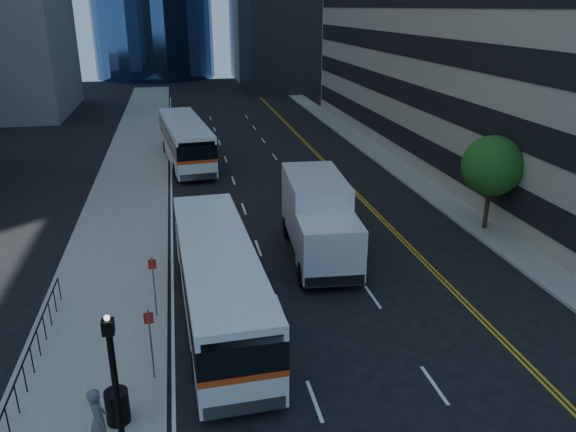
{
  "coord_description": "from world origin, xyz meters",
  "views": [
    {
      "loc": [
        -7.09,
        -17.88,
        11.5
      ],
      "look_at": [
        -2.57,
        4.93,
        2.8
      ],
      "focal_mm": 35.0,
      "sensor_mm": 36.0,
      "label": 1
    }
  ],
  "objects_px": {
    "lamp_post": "(116,391)",
    "pedestrian": "(99,420)",
    "street_tree": "(492,166)",
    "bus_rear": "(185,140)",
    "box_truck": "(318,218)",
    "bus_front": "(218,280)",
    "trash_can": "(117,406)"
  },
  "relations": [
    {
      "from": "street_tree",
      "to": "lamp_post",
      "type": "relative_size",
      "value": 1.12
    },
    {
      "from": "lamp_post",
      "to": "bus_front",
      "type": "height_order",
      "value": "lamp_post"
    },
    {
      "from": "bus_front",
      "to": "street_tree",
      "type": "bearing_deg",
      "value": 21.37
    },
    {
      "from": "street_tree",
      "to": "box_truck",
      "type": "distance_m",
      "value": 9.99
    },
    {
      "from": "bus_front",
      "to": "trash_can",
      "type": "xyz_separation_m",
      "value": [
        -3.39,
        -5.39,
        -1.05
      ]
    },
    {
      "from": "bus_front",
      "to": "lamp_post",
      "type": "bearing_deg",
      "value": -114.33
    },
    {
      "from": "street_tree",
      "to": "pedestrian",
      "type": "height_order",
      "value": "street_tree"
    },
    {
      "from": "street_tree",
      "to": "bus_front",
      "type": "distance_m",
      "value": 16.44
    },
    {
      "from": "street_tree",
      "to": "bus_front",
      "type": "height_order",
      "value": "street_tree"
    },
    {
      "from": "box_truck",
      "to": "trash_can",
      "type": "relative_size",
      "value": 7.78
    },
    {
      "from": "lamp_post",
      "to": "bus_front",
      "type": "distance_m",
      "value": 8.12
    },
    {
      "from": "lamp_post",
      "to": "trash_can",
      "type": "height_order",
      "value": "lamp_post"
    },
    {
      "from": "box_truck",
      "to": "pedestrian",
      "type": "relative_size",
      "value": 3.99
    },
    {
      "from": "lamp_post",
      "to": "pedestrian",
      "type": "xyz_separation_m",
      "value": [
        -0.7,
        0.96,
        -1.57
      ]
    },
    {
      "from": "pedestrian",
      "to": "bus_front",
      "type": "bearing_deg",
      "value": -49.58
    },
    {
      "from": "lamp_post",
      "to": "bus_rear",
      "type": "xyz_separation_m",
      "value": [
        2.4,
        31.66,
        -0.94
      ]
    },
    {
      "from": "trash_can",
      "to": "pedestrian",
      "type": "relative_size",
      "value": 0.51
    },
    {
      "from": "trash_can",
      "to": "pedestrian",
      "type": "distance_m",
      "value": 1.27
    },
    {
      "from": "street_tree",
      "to": "trash_can",
      "type": "distance_m",
      "value": 22.09
    },
    {
      "from": "lamp_post",
      "to": "bus_front",
      "type": "xyz_separation_m",
      "value": [
        3.03,
        7.46,
        -1.01
      ]
    },
    {
      "from": "lamp_post",
      "to": "bus_front",
      "type": "relative_size",
      "value": 0.37
    },
    {
      "from": "trash_can",
      "to": "pedestrian",
      "type": "height_order",
      "value": "pedestrian"
    },
    {
      "from": "street_tree",
      "to": "box_truck",
      "type": "relative_size",
      "value": 0.64
    },
    {
      "from": "lamp_post",
      "to": "bus_rear",
      "type": "distance_m",
      "value": 31.76
    },
    {
      "from": "street_tree",
      "to": "bus_rear",
      "type": "distance_m",
      "value": 23.64
    },
    {
      "from": "bus_rear",
      "to": "bus_front",
      "type": "bearing_deg",
      "value": -94.58
    },
    {
      "from": "box_truck",
      "to": "pedestrian",
      "type": "bearing_deg",
      "value": -123.62
    },
    {
      "from": "lamp_post",
      "to": "pedestrian",
      "type": "relative_size",
      "value": 2.27
    },
    {
      "from": "bus_front",
      "to": "bus_rear",
      "type": "xyz_separation_m",
      "value": [
        -0.63,
        24.19,
        0.07
      ]
    },
    {
      "from": "pedestrian",
      "to": "bus_rear",
      "type": "bearing_deg",
      "value": -25.5
    },
    {
      "from": "street_tree",
      "to": "lamp_post",
      "type": "height_order",
      "value": "street_tree"
    },
    {
      "from": "lamp_post",
      "to": "pedestrian",
      "type": "bearing_deg",
      "value": 126.2
    }
  ]
}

